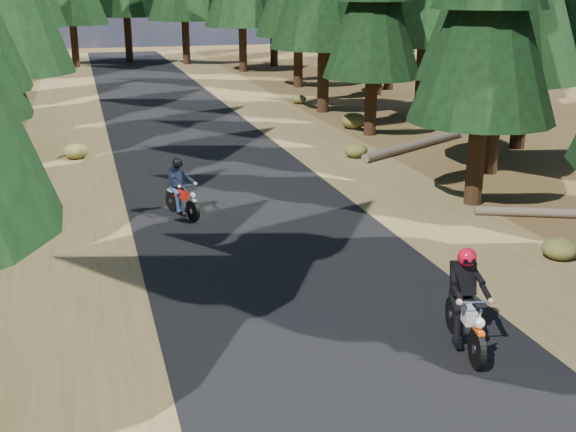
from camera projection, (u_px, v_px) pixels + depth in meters
The scene contains 9 objects.
ground at pixel (310, 293), 13.84m from camera, with size 120.00×120.00×0.00m, color #4A301A.
road at pixel (250, 217), 18.41m from camera, with size 6.00×100.00×0.01m, color black.
shoulder_l at pixel (63, 233), 17.20m from camera, with size 3.20×100.00×0.01m, color brown.
shoulder_r at pixel (415, 203), 19.62m from camera, with size 3.20×100.00×0.01m, color brown.
log_near at pixel (415, 145), 25.96m from camera, with size 0.32×0.32×5.88m, color #4C4233.
log_far at pixel (556, 213), 18.33m from camera, with size 0.24×0.24×4.03m, color #4C4233.
understory_shrubs at pixel (232, 165), 22.61m from camera, with size 15.07×31.22×0.64m.
rider_lead at pixel (466, 317), 11.55m from camera, with size 0.92×1.95×1.68m.
rider_follow at pixel (182, 198), 18.29m from camera, with size 1.07×1.76×1.50m.
Camera 1 is at (-3.91, -12.12, 5.63)m, focal length 45.00 mm.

